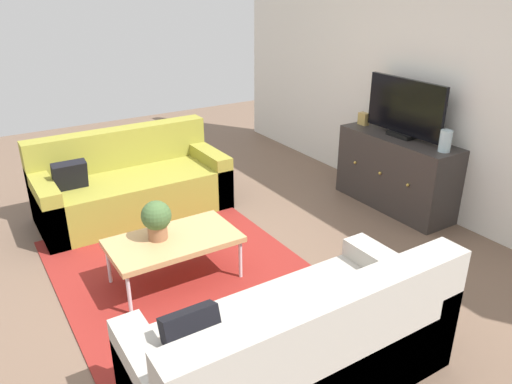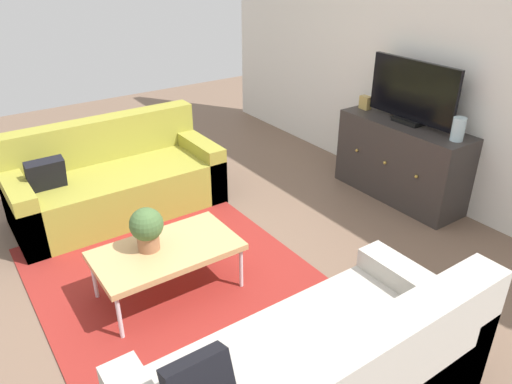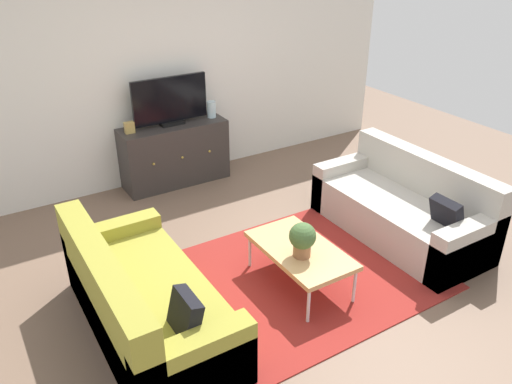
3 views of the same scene
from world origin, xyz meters
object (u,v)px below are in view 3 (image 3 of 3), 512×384
at_px(potted_plant, 302,238).
at_px(tv_console, 175,154).
at_px(couch_left_side, 139,305).
at_px(coffee_table, 300,251).
at_px(mantel_clock, 129,128).
at_px(glass_vase, 211,109).
at_px(flat_screen_tv, 170,101).
at_px(couch_right_side, 405,209).

bearing_deg(potted_plant, tv_console, 90.52).
distance_m(couch_left_side, coffee_table, 1.44).
bearing_deg(coffee_table, couch_left_side, 174.48).
height_order(couch_left_side, mantel_clock, mantel_clock).
bearing_deg(mantel_clock, glass_vase, 0.00).
relative_size(coffee_table, mantel_clock, 7.61).
relative_size(coffee_table, flat_screen_tv, 1.07).
height_order(potted_plant, flat_screen_tv, flat_screen_tv).
xyz_separation_m(coffee_table, potted_plant, (-0.06, -0.10, 0.20)).
relative_size(tv_console, flat_screen_tv, 1.41).
xyz_separation_m(couch_left_side, coffee_table, (1.43, -0.14, 0.08)).
relative_size(flat_screen_tv, glass_vase, 4.60).
height_order(couch_right_side, mantel_clock, mantel_clock).
bearing_deg(potted_plant, couch_left_side, 170.18).
relative_size(potted_plant, glass_vase, 1.55).
relative_size(couch_left_side, couch_right_side, 1.00).
height_order(flat_screen_tv, mantel_clock, flat_screen_tv).
bearing_deg(tv_console, flat_screen_tv, 90.00).
relative_size(couch_right_side, flat_screen_tv, 2.00).
relative_size(couch_left_side, potted_plant, 5.91).
bearing_deg(potted_plant, coffee_table, 58.75).
distance_m(tv_console, mantel_clock, 0.69).
height_order(couch_left_side, flat_screen_tv, flat_screen_tv).
xyz_separation_m(potted_plant, tv_console, (-0.02, 2.61, -0.18)).
xyz_separation_m(coffee_table, glass_vase, (0.45, 2.51, 0.51)).
bearing_deg(tv_console, mantel_clock, 180.00).
distance_m(potted_plant, tv_console, 2.62).
relative_size(couch_right_side, mantel_clock, 14.16).
relative_size(potted_plant, tv_console, 0.24).
distance_m(couch_left_side, flat_screen_tv, 2.85).
distance_m(coffee_table, mantel_clock, 2.63).
bearing_deg(couch_right_side, potted_plant, -171.04).
bearing_deg(mantel_clock, potted_plant, -78.06).
bearing_deg(flat_screen_tv, coffee_table, -88.11).
distance_m(glass_vase, mantel_clock, 1.06).
bearing_deg(tv_console, coffee_table, -88.10).
xyz_separation_m(flat_screen_tv, glass_vase, (0.53, -0.02, -0.19)).
bearing_deg(mantel_clock, flat_screen_tv, 2.17).
bearing_deg(tv_console, glass_vase, 0.00).
bearing_deg(tv_console, couch_right_side, -57.29).
distance_m(couch_left_side, mantel_clock, 2.57).
bearing_deg(couch_left_side, mantel_clock, 71.05).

